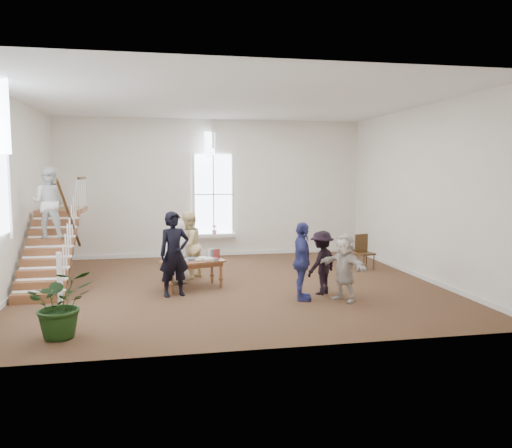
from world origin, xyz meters
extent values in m
plane|color=#412619|center=(0.00, 0.00, 0.00)|extent=(10.00, 10.00, 0.00)
plane|color=silver|center=(0.00, 4.50, 2.25)|extent=(10.00, 0.00, 10.00)
plane|color=silver|center=(0.00, -4.50, 2.25)|extent=(10.00, 0.00, 10.00)
plane|color=silver|center=(-5.00, 0.00, 2.25)|extent=(0.00, 9.00, 9.00)
plane|color=silver|center=(5.00, 0.00, 2.25)|extent=(0.00, 9.00, 9.00)
plane|color=white|center=(0.00, 0.00, 4.50)|extent=(10.00, 10.00, 0.00)
cube|color=white|center=(0.00, 4.32, 0.70)|extent=(1.45, 0.28, 0.10)
plane|color=white|center=(0.00, 4.44, 2.05)|extent=(2.60, 0.00, 2.60)
plane|color=white|center=(0.00, 4.44, 3.65)|extent=(0.60, 0.60, 0.85)
cube|color=white|center=(0.00, 4.47, 0.06)|extent=(10.00, 0.04, 0.12)
imported|color=pink|center=(0.00, 4.29, 0.90)|extent=(0.17, 0.17, 0.30)
cube|color=brown|center=(-4.35, -0.80, 0.10)|extent=(1.10, 0.30, 0.20)
cube|color=brown|center=(-4.35, -0.50, 0.30)|extent=(1.10, 0.30, 0.20)
cube|color=brown|center=(-4.35, -0.20, 0.50)|extent=(1.10, 0.30, 0.20)
cube|color=brown|center=(-4.35, 0.10, 0.70)|extent=(1.10, 0.30, 0.20)
cube|color=brown|center=(-4.35, 0.40, 0.90)|extent=(1.10, 0.30, 0.20)
cube|color=brown|center=(-4.35, 0.70, 1.10)|extent=(1.10, 0.30, 0.20)
cube|color=brown|center=(-4.35, 1.00, 1.30)|extent=(1.10, 0.30, 0.20)
cube|color=brown|center=(-4.35, 1.30, 1.50)|extent=(1.10, 0.30, 0.20)
cube|color=brown|center=(-4.35, 1.60, 1.70)|extent=(1.10, 0.30, 0.20)
cube|color=brown|center=(-4.35, 2.50, 1.74)|extent=(1.10, 1.20, 0.12)
cube|color=white|center=(-3.86, -0.95, 0.55)|extent=(0.10, 0.10, 1.10)
cylinder|color=#33210D|center=(-3.85, 0.40, 1.75)|extent=(0.07, 2.74, 1.86)
imported|color=silver|center=(-4.35, 0.70, 2.06)|extent=(0.94, 0.79, 1.72)
cube|color=brown|center=(-0.99, -0.13, 0.65)|extent=(1.60, 1.15, 0.05)
cube|color=brown|center=(-0.99, -0.13, 0.58)|extent=(1.45, 0.99, 0.10)
cylinder|color=brown|center=(-1.49, -0.58, 0.31)|extent=(0.07, 0.07, 0.63)
cylinder|color=brown|center=(-0.31, -0.18, 0.31)|extent=(0.07, 0.07, 0.63)
cylinder|color=brown|center=(-1.66, -0.09, 0.31)|extent=(0.07, 0.07, 0.63)
cylinder|color=brown|center=(-0.48, 0.31, 0.31)|extent=(0.07, 0.07, 0.63)
cube|color=silver|center=(-0.75, -0.04, 0.71)|extent=(0.16, 0.29, 0.06)
cube|color=beige|center=(-0.62, -0.23, 0.71)|extent=(0.27, 0.32, 0.06)
cube|color=tan|center=(-0.86, -0.22, 0.70)|extent=(0.19, 0.21, 0.04)
cube|color=silver|center=(-1.42, -0.43, 0.70)|extent=(0.27, 0.29, 0.04)
cube|color=#4C5972|center=(-0.48, -0.18, 0.70)|extent=(0.17, 0.21, 0.04)
cube|color=maroon|center=(-0.49, -0.03, 0.70)|extent=(0.24, 0.23, 0.04)
cube|color=white|center=(-0.61, -0.08, 0.70)|extent=(0.22, 0.25, 0.05)
cube|color=#BFB299|center=(-0.73, -0.06, 0.71)|extent=(0.22, 0.27, 0.06)
cube|color=silver|center=(-1.25, -0.22, 0.71)|extent=(0.29, 0.32, 0.06)
cube|color=beige|center=(-0.72, 0.13, 0.69)|extent=(0.17, 0.26, 0.03)
cube|color=tan|center=(-1.32, -0.27, 0.69)|extent=(0.35, 0.36, 0.03)
cube|color=silver|center=(-0.77, 0.02, 0.69)|extent=(0.22, 0.24, 0.03)
cube|color=#4C5972|center=(-1.02, -0.03, 0.70)|extent=(0.28, 0.30, 0.05)
cube|color=maroon|center=(-1.35, -0.19, 0.70)|extent=(0.19, 0.31, 0.04)
imported|color=black|center=(-1.44, -0.78, 0.96)|extent=(0.80, 0.64, 1.92)
imported|color=silver|center=(-1.34, 0.47, 0.81)|extent=(0.94, 0.86, 1.62)
imported|color=#F6DD99|center=(-1.04, 0.97, 0.88)|extent=(1.06, 1.09, 1.77)
imported|color=navy|center=(1.28, -1.68, 0.86)|extent=(0.63, 1.07, 1.72)
imported|color=black|center=(1.88, -1.23, 0.73)|extent=(1.08, 1.01, 1.46)
imported|color=silver|center=(2.18, -1.88, 0.74)|extent=(1.03, 1.41, 1.47)
imported|color=black|center=(-3.40, -3.30, 0.59)|extent=(1.28, 1.19, 1.18)
cube|color=#33210D|center=(4.00, 1.24, 0.47)|extent=(0.53, 0.53, 0.05)
cube|color=#33210D|center=(3.95, 1.43, 0.75)|extent=(0.43, 0.14, 0.52)
cylinder|color=#33210D|center=(3.87, 1.02, 0.23)|extent=(0.04, 0.04, 0.46)
cylinder|color=#33210D|center=(4.21, 1.11, 0.23)|extent=(0.04, 0.04, 0.46)
cylinder|color=#33210D|center=(3.79, 1.36, 0.23)|extent=(0.04, 0.04, 0.46)
cylinder|color=#33210D|center=(4.13, 1.45, 0.23)|extent=(0.04, 0.04, 0.46)
camera|label=1|loc=(-1.70, -12.00, 2.82)|focal=35.00mm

